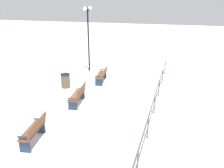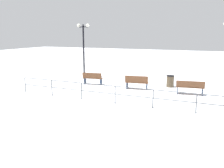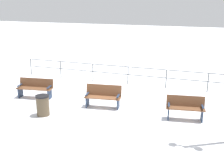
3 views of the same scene
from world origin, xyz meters
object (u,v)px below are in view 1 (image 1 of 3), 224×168
bench_nearest (102,75)px  bench_second (78,95)px  bench_third (34,130)px  trash_bin (65,81)px  lamppost_near (88,26)px

bench_nearest → bench_second: (0.08, 3.47, 0.01)m
bench_third → trash_bin: bench_third is taller
bench_third → lamppost_near: bearing=-90.0°
bench_nearest → bench_second: bearing=80.4°
bench_nearest → trash_bin: bearing=32.9°
trash_bin → bench_nearest: bearing=-138.8°
bench_nearest → bench_second: 3.48m
bench_nearest → trash_bin: (1.76, 1.54, -0.06)m
bench_second → bench_third: size_ratio=1.07×
bench_second → bench_nearest: bearing=-99.2°
bench_second → bench_third: bench_second is taller
bench_third → bench_nearest: bearing=-101.1°
trash_bin → bench_second: bearing=130.9°
bench_third → lamppost_near: lamppost_near is taller
bench_third → lamppost_near: 9.55m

